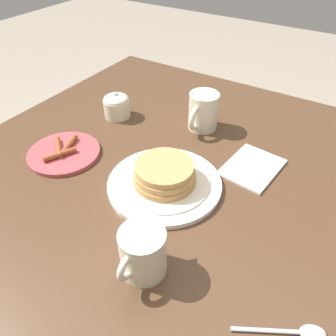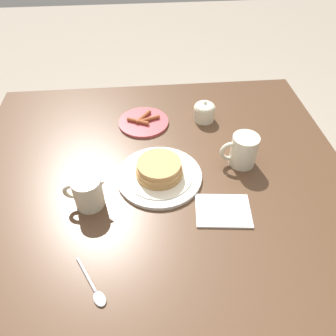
% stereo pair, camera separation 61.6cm
% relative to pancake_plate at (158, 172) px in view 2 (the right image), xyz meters
% --- Properties ---
extents(ground_plane, '(8.00, 8.00, 0.00)m').
position_rel_pancake_plate_xyz_m(ground_plane, '(-0.00, -0.01, -0.78)').
color(ground_plane, gray).
extents(dining_table, '(1.18, 1.08, 0.76)m').
position_rel_pancake_plate_xyz_m(dining_table, '(-0.00, -0.01, -0.14)').
color(dining_table, '#4C3321').
rests_on(dining_table, ground_plane).
extents(pancake_plate, '(0.26, 0.26, 0.06)m').
position_rel_pancake_plate_xyz_m(pancake_plate, '(0.00, 0.00, 0.00)').
color(pancake_plate, white).
rests_on(pancake_plate, dining_table).
extents(side_plate_bacon, '(0.18, 0.18, 0.02)m').
position_rel_pancake_plate_xyz_m(side_plate_bacon, '(0.03, -0.28, -0.02)').
color(side_plate_bacon, '#B2474C').
rests_on(side_plate_bacon, dining_table).
extents(coffee_mug, '(0.12, 0.08, 0.10)m').
position_rel_pancake_plate_xyz_m(coffee_mug, '(-0.27, -0.04, 0.03)').
color(coffee_mug, beige).
rests_on(coffee_mug, dining_table).
extents(creamer_pitcher, '(0.12, 0.08, 0.10)m').
position_rel_pancake_plate_xyz_m(creamer_pitcher, '(0.20, 0.09, 0.03)').
color(creamer_pitcher, beige).
rests_on(creamer_pitcher, dining_table).
extents(sugar_bowl, '(0.08, 0.08, 0.08)m').
position_rel_pancake_plate_xyz_m(sugar_bowl, '(-0.19, -0.29, 0.01)').
color(sugar_bowl, beige).
rests_on(sugar_bowl, dining_table).
extents(napkin, '(0.16, 0.13, 0.01)m').
position_rel_pancake_plate_xyz_m(napkin, '(-0.17, 0.15, -0.02)').
color(napkin, white).
rests_on(napkin, dining_table).
extents(spoon, '(0.08, 0.13, 0.01)m').
position_rel_pancake_plate_xyz_m(spoon, '(0.17, 0.34, -0.02)').
color(spoon, silver).
rests_on(spoon, dining_table).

